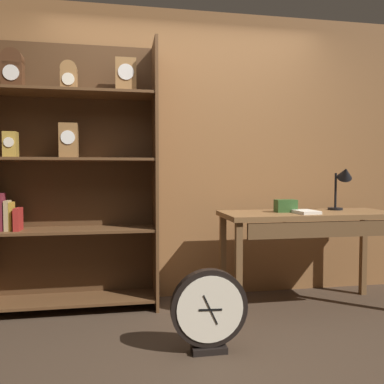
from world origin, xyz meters
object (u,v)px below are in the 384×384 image
(bookshelf, at_px, (68,173))
(workbench, at_px, (309,224))
(open_repair_manual, at_px, (306,212))
(toolbox_small, at_px, (286,206))
(desk_lamp, at_px, (343,180))
(round_clock_large, at_px, (209,310))

(bookshelf, distance_m, workbench, 2.05)
(workbench, xyz_separation_m, open_repair_manual, (-0.07, -0.08, 0.11))
(bookshelf, relative_size, open_repair_manual, 10.12)
(bookshelf, relative_size, workbench, 1.53)
(bookshelf, height_order, toolbox_small, bookshelf)
(bookshelf, xyz_separation_m, desk_lamp, (2.34, -0.22, -0.06))
(desk_lamp, height_order, open_repair_manual, desk_lamp)
(workbench, relative_size, toolbox_small, 8.36)
(bookshelf, height_order, desk_lamp, bookshelf)
(open_repair_manual, distance_m, round_clock_large, 1.22)
(desk_lamp, bearing_deg, workbench, -162.04)
(open_repair_manual, bearing_deg, round_clock_large, -152.76)
(open_repair_manual, bearing_deg, workbench, 41.59)
(open_repair_manual, xyz_separation_m, round_clock_large, (-0.93, -0.57, -0.55))
(workbench, relative_size, open_repair_manual, 6.59)
(workbench, distance_m, toolbox_small, 0.25)
(bookshelf, height_order, open_repair_manual, bookshelf)
(desk_lamp, xyz_separation_m, open_repair_manual, (-0.45, -0.20, -0.26))
(toolbox_small, relative_size, open_repair_manual, 0.79)
(workbench, height_order, toolbox_small, toolbox_small)
(desk_lamp, height_order, toolbox_small, desk_lamp)
(desk_lamp, height_order, round_clock_large, desk_lamp)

